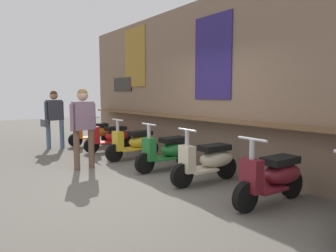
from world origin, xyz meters
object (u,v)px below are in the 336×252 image
object	(u,v)px
scooter_green	(169,150)
scooter_cream	(209,160)
scooter_maroon	(274,176)
scooter_orange	(95,132)
scooter_red	(112,137)
scooter_yellow	(136,142)
shopper_with_handbag	(54,114)
shopper_browsing	(83,120)

from	to	relation	value
scooter_green	scooter_cream	bearing A→B (deg)	90.79
scooter_maroon	scooter_orange	bearing A→B (deg)	-86.70
scooter_red	scooter_yellow	world-z (taller)	same
scooter_cream	shopper_with_handbag	bearing A→B (deg)	-73.16
scooter_cream	scooter_yellow	bearing A→B (deg)	-85.88
scooter_yellow	scooter_maroon	world-z (taller)	same
scooter_green	shopper_with_handbag	distance (m)	4.05
scooter_cream	shopper_with_handbag	distance (m)	5.15
scooter_red	shopper_browsing	size ratio (longest dim) A/B	0.85
scooter_yellow	scooter_maroon	size ratio (longest dim) A/B	1.00
scooter_cream	shopper_browsing	xyz separation A→B (m)	(-2.22, -1.37, 0.62)
scooter_orange	scooter_green	xyz separation A→B (m)	(3.69, 0.00, 0.00)
scooter_yellow	scooter_green	world-z (taller)	same
shopper_browsing	scooter_yellow	bearing A→B (deg)	91.22
scooter_red	shopper_browsing	xyz separation A→B (m)	(1.48, -1.37, 0.62)
scooter_maroon	scooter_cream	bearing A→B (deg)	-86.70
scooter_orange	scooter_maroon	xyz separation A→B (m)	(6.11, 0.00, 0.00)
shopper_with_handbag	scooter_cream	bearing A→B (deg)	1.64
scooter_green	shopper_browsing	distance (m)	1.84
shopper_with_handbag	scooter_maroon	bearing A→B (deg)	-0.89
scooter_red	shopper_browsing	distance (m)	2.11
scooter_red	shopper_with_handbag	bearing A→B (deg)	-48.46
scooter_yellow	scooter_maroon	xyz separation A→B (m)	(3.71, -0.00, 0.00)
scooter_maroon	scooter_green	bearing A→B (deg)	-86.71
scooter_orange	scooter_cream	distance (m)	4.84
scooter_cream	scooter_maroon	bearing A→B (deg)	94.12
scooter_orange	scooter_yellow	distance (m)	2.40
scooter_yellow	shopper_with_handbag	world-z (taller)	shopper_with_handbag
scooter_cream	shopper_browsing	world-z (taller)	shopper_browsing
shopper_browsing	scooter_orange	bearing A→B (deg)	144.59
scooter_cream	shopper_browsing	bearing A→B (deg)	-54.19
scooter_yellow	shopper_browsing	world-z (taller)	shopper_browsing
scooter_orange	scooter_green	bearing A→B (deg)	93.40
scooter_yellow	scooter_green	distance (m)	1.29
scooter_red	scooter_cream	bearing A→B (deg)	90.42
scooter_red	shopper_with_handbag	size ratio (longest dim) A/B	0.86
scooter_yellow	shopper_with_handbag	size ratio (longest dim) A/B	0.86
scooter_red	scooter_yellow	distance (m)	1.26
scooter_orange	scooter_yellow	size ratio (longest dim) A/B	1.00
scooter_orange	shopper_browsing	world-z (taller)	shopper_browsing
scooter_green	scooter_maroon	size ratio (longest dim) A/B	1.00
scooter_red	scooter_yellow	xyz separation A→B (m)	(1.26, 0.00, 0.00)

